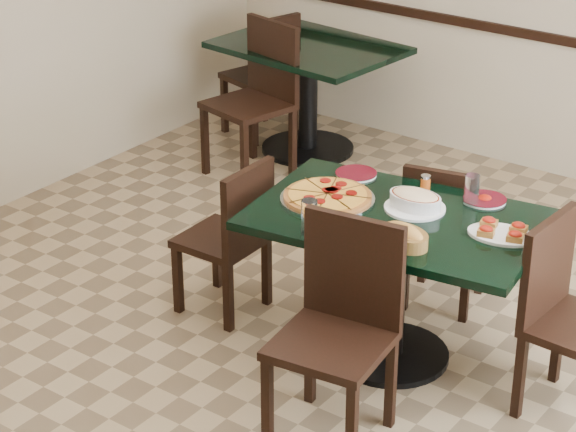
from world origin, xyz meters
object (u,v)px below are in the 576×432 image
Objects in this scene: back_table at (308,77)px; chair_left at (233,232)px; back_chair_left at (266,70)px; bread_basket at (404,236)px; pepperoni_pizza at (328,196)px; lasagna_casserole at (415,200)px; bruschetta_platter at (502,231)px; chair_right at (566,308)px; chair_far at (443,230)px; chair_near at (341,318)px; back_chair_near at (259,90)px; main_table at (395,252)px.

back_table is 2.21m from chair_left.
back_chair_left is 3.25× the size of bread_basket.
back_table is at bearing 127.26° from pepperoni_pizza.
lasagna_casserole is 0.85× the size of bruschetta_platter.
back_chair_left is at bearing 61.57° from chair_right.
bread_basket reaches higher than lasagna_casserole.
lasagna_casserole is at bearing 66.16° from back_chair_left.
chair_far is at bearing 72.73° from back_chair_left.
bruschetta_platter is at bearing 70.88° from back_chair_left.
lasagna_casserole is (-0.07, 0.70, 0.26)m from chair_near.
chair_left is 0.83× the size of back_chair_near.
chair_near is (1.92, -2.49, 0.02)m from back_table.
chair_near is at bearing -47.03° from back_table.
chair_left is 0.93× the size of back_chair_left.
back_chair_near is at bearing -147.98° from chair_left.
main_table is at bearing 95.66° from chair_left.
lasagna_casserole is at bearing 91.91° from chair_right.
back_table is 3.18m from chair_right.
back_table is at bearing 96.35° from back_chair_near.
chair_right is (0.70, 0.69, -0.04)m from chair_near.
chair_far is 0.57m from lasagna_casserole.
chair_near is 3.41× the size of lasagna_casserole.
back_chair_left is (-2.15, 1.38, 0.05)m from chair_far.
chair_right is 0.76m from bread_basket.
main_table is at bearing -24.78° from back_chair_near.
bruschetta_platter is (0.44, -0.02, -0.02)m from lasagna_casserole.
pepperoni_pizza is (-0.30, -0.59, 0.32)m from chair_far.
chair_right is at bearing -14.02° from back_chair_near.
pepperoni_pizza is 1.57× the size of lasagna_casserole.
bread_basket is at bearing 63.10° from back_chair_left.
chair_left is at bearing 145.47° from chair_near.
chair_right is 3.52m from back_chair_left.
chair_left is (-0.82, -0.66, 0.01)m from chair_far.
bruschetta_platter is at bearing 58.96° from bread_basket.
back_chair_near is 3.52× the size of lasagna_casserole.
back_table is 3.14m from chair_near.
main_table is 5.15× the size of bread_basket.
back_chair_near is 0.61m from back_chair_left.
main_table is 1.41× the size of back_chair_near.
chair_left is at bearing 99.77° from chair_right.
main_table is 2.34m from back_chair_near.
back_chair_left is at bearing -45.40° from chair_far.
chair_left is at bearing -174.03° from bread_basket.
main_table is at bearing 64.19° from back_chair_left.
back_table is at bearing -49.92° from chair_far.
pepperoni_pizza is at bearing -157.18° from lasagna_casserole.
main_table is at bearing 139.00° from bread_basket.
chair_near is 0.97× the size of back_chair_near.
bread_basket is (0.07, 0.37, 0.25)m from chair_near.
chair_near is 2.89× the size of bruschetta_platter.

